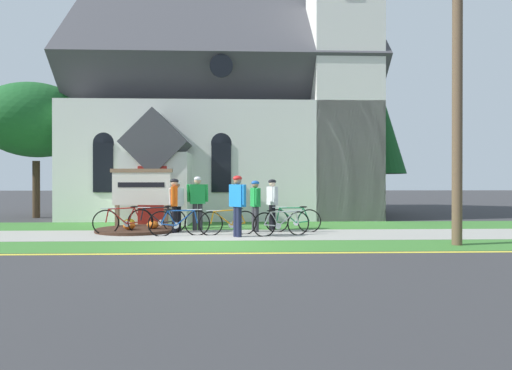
{
  "coord_description": "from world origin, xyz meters",
  "views": [
    {
      "loc": [
        0.78,
        -10.46,
        1.52
      ],
      "look_at": [
        1.31,
        4.18,
        1.44
      ],
      "focal_mm": 29.99,
      "sensor_mm": 36.0,
      "label": 1
    }
  ],
  "objects_px": {
    "church_sign": "(142,189)",
    "bicycle_black": "(281,223)",
    "cyclist_in_green_jersey": "(272,200)",
    "yard_deciduous_tree": "(36,121)",
    "cyclist_in_yellow_jersey": "(198,199)",
    "bicycle_silver": "(179,223)",
    "roadside_conifer": "(376,123)",
    "bicycle_orange": "(228,222)",
    "bicycle_red": "(124,221)",
    "cyclist_in_white_jersey": "(237,201)",
    "bicycle_blue": "(293,220)",
    "cyclist_in_red_jersey": "(174,201)",
    "bicycle_green": "(158,220)",
    "utility_pole": "(453,48)",
    "cyclist_in_blue_jersey": "(255,202)",
    "cyclist_in_orange_jersey": "(177,202)"
  },
  "relations": [
    {
      "from": "church_sign",
      "to": "bicycle_black",
      "type": "height_order",
      "value": "church_sign"
    },
    {
      "from": "cyclist_in_green_jersey",
      "to": "yard_deciduous_tree",
      "type": "height_order",
      "value": "yard_deciduous_tree"
    },
    {
      "from": "cyclist_in_yellow_jersey",
      "to": "bicycle_black",
      "type": "bearing_deg",
      "value": -30.06
    },
    {
      "from": "bicycle_silver",
      "to": "roadside_conifer",
      "type": "height_order",
      "value": "roadside_conifer"
    },
    {
      "from": "church_sign",
      "to": "bicycle_orange",
      "type": "relative_size",
      "value": 1.19
    },
    {
      "from": "bicycle_black",
      "to": "cyclist_in_yellow_jersey",
      "type": "xyz_separation_m",
      "value": [
        -2.54,
        1.47,
        0.65
      ]
    },
    {
      "from": "bicycle_orange",
      "to": "cyclist_in_green_jersey",
      "type": "relative_size",
      "value": 1.04
    },
    {
      "from": "bicycle_red",
      "to": "cyclist_in_white_jersey",
      "type": "xyz_separation_m",
      "value": [
        3.37,
        -0.8,
        0.63
      ]
    },
    {
      "from": "bicycle_blue",
      "to": "yard_deciduous_tree",
      "type": "height_order",
      "value": "yard_deciduous_tree"
    },
    {
      "from": "cyclist_in_green_jersey",
      "to": "bicycle_orange",
      "type": "bearing_deg",
      "value": -137.14
    },
    {
      "from": "bicycle_red",
      "to": "cyclist_in_red_jersey",
      "type": "height_order",
      "value": "cyclist_in_red_jersey"
    },
    {
      "from": "yard_deciduous_tree",
      "to": "cyclist_in_red_jersey",
      "type": "bearing_deg",
      "value": -40.3
    },
    {
      "from": "bicycle_green",
      "to": "cyclist_in_green_jersey",
      "type": "bearing_deg",
      "value": 8.28
    },
    {
      "from": "cyclist_in_yellow_jersey",
      "to": "roadside_conifer",
      "type": "height_order",
      "value": "roadside_conifer"
    },
    {
      "from": "yard_deciduous_tree",
      "to": "cyclist_in_yellow_jersey",
      "type": "bearing_deg",
      "value": -34.83
    },
    {
      "from": "bicycle_red",
      "to": "cyclist_in_green_jersey",
      "type": "height_order",
      "value": "cyclist_in_green_jersey"
    },
    {
      "from": "utility_pole",
      "to": "roadside_conifer",
      "type": "relative_size",
      "value": 1.25
    },
    {
      "from": "church_sign",
      "to": "bicycle_silver",
      "type": "bearing_deg",
      "value": -49.73
    },
    {
      "from": "church_sign",
      "to": "utility_pole",
      "type": "height_order",
      "value": "utility_pole"
    },
    {
      "from": "bicycle_silver",
      "to": "bicycle_green",
      "type": "distance_m",
      "value": 1.22
    },
    {
      "from": "cyclist_in_yellow_jersey",
      "to": "utility_pole",
      "type": "distance_m",
      "value": 8.3
    },
    {
      "from": "bicycle_black",
      "to": "yard_deciduous_tree",
      "type": "xyz_separation_m",
      "value": [
        -10.03,
        6.68,
        3.85
      ]
    },
    {
      "from": "bicycle_silver",
      "to": "cyclist_in_green_jersey",
      "type": "xyz_separation_m",
      "value": [
        2.77,
        1.45,
        0.57
      ]
    },
    {
      "from": "bicycle_black",
      "to": "cyclist_in_white_jersey",
      "type": "distance_m",
      "value": 1.43
    },
    {
      "from": "church_sign",
      "to": "cyclist_in_white_jersey",
      "type": "xyz_separation_m",
      "value": [
        3.13,
        -2.06,
        -0.29
      ]
    },
    {
      "from": "bicycle_red",
      "to": "bicycle_black",
      "type": "distance_m",
      "value": 4.65
    },
    {
      "from": "cyclist_in_green_jersey",
      "to": "yard_deciduous_tree",
      "type": "relative_size",
      "value": 0.28
    },
    {
      "from": "bicycle_orange",
      "to": "utility_pole",
      "type": "xyz_separation_m",
      "value": [
        5.53,
        -2.21,
        4.44
      ]
    },
    {
      "from": "bicycle_blue",
      "to": "cyclist_in_blue_jersey",
      "type": "relative_size",
      "value": 1.08
    },
    {
      "from": "cyclist_in_red_jersey",
      "to": "cyclist_in_green_jersey",
      "type": "distance_m",
      "value": 3.1
    },
    {
      "from": "bicycle_orange",
      "to": "roadside_conifer",
      "type": "bearing_deg",
      "value": 49.76
    },
    {
      "from": "bicycle_red",
      "to": "utility_pole",
      "type": "height_order",
      "value": "utility_pole"
    },
    {
      "from": "bicycle_silver",
      "to": "cyclist_in_red_jersey",
      "type": "height_order",
      "value": "cyclist_in_red_jersey"
    },
    {
      "from": "bicycle_green",
      "to": "cyclist_in_white_jersey",
      "type": "bearing_deg",
      "value": -27.35
    },
    {
      "from": "cyclist_in_yellow_jersey",
      "to": "bicycle_red",
      "type": "bearing_deg",
      "value": -156.2
    },
    {
      "from": "bicycle_blue",
      "to": "bicycle_red",
      "type": "relative_size",
      "value": 1.02
    },
    {
      "from": "utility_pole",
      "to": "yard_deciduous_tree",
      "type": "height_order",
      "value": "utility_pole"
    },
    {
      "from": "bicycle_green",
      "to": "cyclist_in_white_jersey",
      "type": "height_order",
      "value": "cyclist_in_white_jersey"
    },
    {
      "from": "church_sign",
      "to": "cyclist_in_orange_jersey",
      "type": "relative_size",
      "value": 1.27
    },
    {
      "from": "bicycle_orange",
      "to": "cyclist_in_green_jersey",
      "type": "distance_m",
      "value": 1.96
    },
    {
      "from": "bicycle_orange",
      "to": "utility_pole",
      "type": "relative_size",
      "value": 0.19
    },
    {
      "from": "bicycle_black",
      "to": "cyclist_in_white_jersey",
      "type": "bearing_deg",
      "value": -168.74
    },
    {
      "from": "cyclist_in_blue_jersey",
      "to": "yard_deciduous_tree",
      "type": "relative_size",
      "value": 0.27
    },
    {
      "from": "bicycle_green",
      "to": "cyclist_in_orange_jersey",
      "type": "height_order",
      "value": "cyclist_in_orange_jersey"
    },
    {
      "from": "church_sign",
      "to": "cyclist_in_yellow_jersey",
      "type": "bearing_deg",
      "value": -10.54
    },
    {
      "from": "utility_pole",
      "to": "cyclist_in_white_jersey",
      "type": "bearing_deg",
      "value": 162.11
    },
    {
      "from": "bicycle_silver",
      "to": "cyclist_in_blue_jersey",
      "type": "relative_size",
      "value": 1.09
    },
    {
      "from": "bicycle_silver",
      "to": "bicycle_green",
      "type": "bearing_deg",
      "value": 130.07
    },
    {
      "from": "cyclist_in_red_jersey",
      "to": "cyclist_in_green_jersey",
      "type": "relative_size",
      "value": 1.01
    },
    {
      "from": "cyclist_in_yellow_jersey",
      "to": "cyclist_in_blue_jersey",
      "type": "distance_m",
      "value": 1.89
    }
  ]
}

